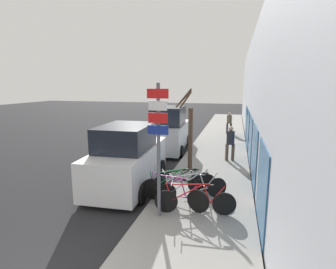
{
  "coord_description": "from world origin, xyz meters",
  "views": [
    {
      "loc": [
        3.51,
        -3.29,
        3.78
      ],
      "look_at": [
        0.81,
        7.11,
        1.73
      ],
      "focal_mm": 28.0,
      "sensor_mm": 36.0,
      "label": 1
    }
  ],
  "objects_px": {
    "parked_car_1": "(169,131)",
    "street_tree": "(189,132)",
    "bicycle_4": "(183,183)",
    "parked_car_0": "(128,159)",
    "signpost": "(158,143)",
    "bicycle_3": "(174,184)",
    "bicycle_1": "(174,193)",
    "bicycle_0": "(195,201)",
    "pedestrian_near": "(230,141)",
    "bicycle_2": "(192,189)",
    "pedestrian_far": "(229,121)"
  },
  "relations": [
    {
      "from": "bicycle_4",
      "to": "parked_car_0",
      "type": "bearing_deg",
      "value": 50.13
    },
    {
      "from": "bicycle_2",
      "to": "pedestrian_far",
      "type": "xyz_separation_m",
      "value": [
        0.78,
        12.22,
        0.54
      ]
    },
    {
      "from": "bicycle_2",
      "to": "street_tree",
      "type": "height_order",
      "value": "street_tree"
    },
    {
      "from": "bicycle_0",
      "to": "bicycle_4",
      "type": "bearing_deg",
      "value": 15.69
    },
    {
      "from": "signpost",
      "to": "parked_car_0",
      "type": "height_order",
      "value": "signpost"
    },
    {
      "from": "bicycle_1",
      "to": "pedestrian_near",
      "type": "relative_size",
      "value": 1.32
    },
    {
      "from": "bicycle_0",
      "to": "parked_car_1",
      "type": "distance_m",
      "value": 8.07
    },
    {
      "from": "bicycle_1",
      "to": "parked_car_1",
      "type": "distance_m",
      "value": 7.52
    },
    {
      "from": "parked_car_1",
      "to": "pedestrian_far",
      "type": "xyz_separation_m",
      "value": [
        3.27,
        5.47,
        -0.06
      ]
    },
    {
      "from": "bicycle_1",
      "to": "pedestrian_near",
      "type": "height_order",
      "value": "pedestrian_near"
    },
    {
      "from": "street_tree",
      "to": "parked_car_1",
      "type": "bearing_deg",
      "value": 117.03
    },
    {
      "from": "pedestrian_far",
      "to": "pedestrian_near",
      "type": "bearing_deg",
      "value": -100.52
    },
    {
      "from": "bicycle_0",
      "to": "parked_car_0",
      "type": "height_order",
      "value": "parked_car_0"
    },
    {
      "from": "signpost",
      "to": "pedestrian_near",
      "type": "bearing_deg",
      "value": 73.84
    },
    {
      "from": "bicycle_0",
      "to": "parked_car_1",
      "type": "bearing_deg",
      "value": 10.72
    },
    {
      "from": "parked_car_0",
      "to": "bicycle_1",
      "type": "bearing_deg",
      "value": -37.58
    },
    {
      "from": "bicycle_1",
      "to": "parked_car_0",
      "type": "height_order",
      "value": "parked_car_0"
    },
    {
      "from": "bicycle_3",
      "to": "bicycle_4",
      "type": "height_order",
      "value": "bicycle_3"
    },
    {
      "from": "pedestrian_far",
      "to": "parked_car_1",
      "type": "bearing_deg",
      "value": -133.4
    },
    {
      "from": "pedestrian_near",
      "to": "street_tree",
      "type": "bearing_deg",
      "value": -141.52
    },
    {
      "from": "parked_car_0",
      "to": "street_tree",
      "type": "relative_size",
      "value": 1.32
    },
    {
      "from": "bicycle_0",
      "to": "bicycle_3",
      "type": "height_order",
      "value": "bicycle_0"
    },
    {
      "from": "bicycle_4",
      "to": "pedestrian_far",
      "type": "bearing_deg",
      "value": -31.88
    },
    {
      "from": "parked_car_1",
      "to": "pedestrian_far",
      "type": "height_order",
      "value": "parked_car_1"
    },
    {
      "from": "bicycle_0",
      "to": "pedestrian_near",
      "type": "distance_m",
      "value": 5.85
    },
    {
      "from": "parked_car_1",
      "to": "street_tree",
      "type": "bearing_deg",
      "value": -66.29
    },
    {
      "from": "bicycle_4",
      "to": "street_tree",
      "type": "height_order",
      "value": "street_tree"
    },
    {
      "from": "signpost",
      "to": "bicycle_4",
      "type": "bearing_deg",
      "value": 77.63
    },
    {
      "from": "bicycle_0",
      "to": "bicycle_2",
      "type": "bearing_deg",
      "value": 5.3
    },
    {
      "from": "bicycle_0",
      "to": "bicycle_2",
      "type": "height_order",
      "value": "bicycle_0"
    },
    {
      "from": "bicycle_2",
      "to": "parked_car_1",
      "type": "distance_m",
      "value": 7.22
    },
    {
      "from": "pedestrian_near",
      "to": "pedestrian_far",
      "type": "distance_m",
      "value": 7.29
    },
    {
      "from": "bicycle_4",
      "to": "parked_car_1",
      "type": "height_order",
      "value": "parked_car_1"
    },
    {
      "from": "signpost",
      "to": "bicycle_3",
      "type": "relative_size",
      "value": 1.87
    },
    {
      "from": "parked_car_1",
      "to": "pedestrian_far",
      "type": "relative_size",
      "value": 2.92
    },
    {
      "from": "bicycle_3",
      "to": "pedestrian_near",
      "type": "xyz_separation_m",
      "value": [
        1.68,
        4.67,
        0.58
      ]
    },
    {
      "from": "bicycle_1",
      "to": "parked_car_1",
      "type": "height_order",
      "value": "parked_car_1"
    },
    {
      "from": "parked_car_0",
      "to": "parked_car_1",
      "type": "xyz_separation_m",
      "value": [
        0.11,
        5.75,
        0.08
      ]
    },
    {
      "from": "signpost",
      "to": "parked_car_1",
      "type": "relative_size",
      "value": 0.78
    },
    {
      "from": "bicycle_2",
      "to": "street_tree",
      "type": "xyz_separation_m",
      "value": [
        -0.68,
        3.18,
        1.23
      ]
    },
    {
      "from": "bicycle_0",
      "to": "bicycle_4",
      "type": "distance_m",
      "value": 1.42
    },
    {
      "from": "bicycle_2",
      "to": "pedestrian_near",
      "type": "bearing_deg",
      "value": -43.12
    },
    {
      "from": "bicycle_0",
      "to": "pedestrian_far",
      "type": "height_order",
      "value": "pedestrian_far"
    },
    {
      "from": "bicycle_1",
      "to": "bicycle_3",
      "type": "distance_m",
      "value": 0.76
    },
    {
      "from": "bicycle_1",
      "to": "bicycle_3",
      "type": "xyz_separation_m",
      "value": [
        -0.16,
        0.74,
        -0.02
      ]
    },
    {
      "from": "bicycle_0",
      "to": "bicycle_1",
      "type": "relative_size",
      "value": 1.04
    },
    {
      "from": "bicycle_2",
      "to": "street_tree",
      "type": "distance_m",
      "value": 3.47
    },
    {
      "from": "signpost",
      "to": "pedestrian_far",
      "type": "height_order",
      "value": "signpost"
    },
    {
      "from": "signpost",
      "to": "pedestrian_far",
      "type": "bearing_deg",
      "value": 83.52
    },
    {
      "from": "bicycle_2",
      "to": "bicycle_4",
      "type": "relative_size",
      "value": 0.98
    }
  ]
}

